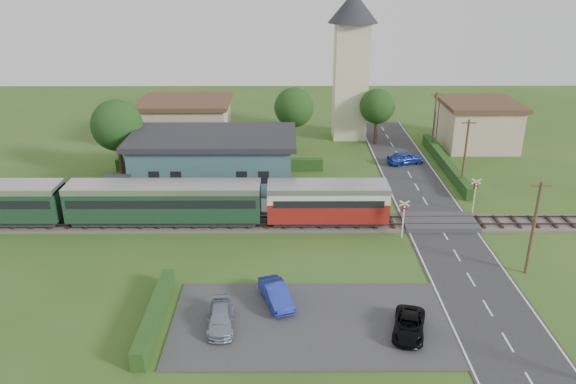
{
  "coord_description": "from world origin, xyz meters",
  "views": [
    {
      "loc": [
        -2.95,
        -40.92,
        20.58
      ],
      "look_at": [
        -2.77,
        4.0,
        2.19
      ],
      "focal_mm": 35.0,
      "sensor_mm": 36.0,
      "label": 1
    }
  ],
  "objects_px": {
    "car_on_road": "(405,158)",
    "church_tower": "(351,55)",
    "train": "(126,201)",
    "house_east": "(478,124)",
    "pedestrian_near": "(303,195)",
    "crossing_signal_far": "(475,191)",
    "equipment_hut": "(117,192)",
    "house_west": "(186,122)",
    "station_building": "(214,160)",
    "crossing_signal_near": "(404,213)",
    "car_park_blue": "(276,294)",
    "pedestrian_far": "(124,199)",
    "car_park_silver": "(220,319)",
    "car_park_dark": "(409,325)"
  },
  "relations": [
    {
      "from": "church_tower",
      "to": "car_park_silver",
      "type": "relative_size",
      "value": 4.62
    },
    {
      "from": "station_building",
      "to": "house_east",
      "type": "height_order",
      "value": "house_east"
    },
    {
      "from": "station_building",
      "to": "church_tower",
      "type": "height_order",
      "value": "church_tower"
    },
    {
      "from": "crossing_signal_near",
      "to": "crossing_signal_far",
      "type": "bearing_deg",
      "value": 33.69
    },
    {
      "from": "train",
      "to": "crossing_signal_far",
      "type": "height_order",
      "value": "train"
    },
    {
      "from": "car_on_road",
      "to": "church_tower",
      "type": "bearing_deg",
      "value": 7.61
    },
    {
      "from": "church_tower",
      "to": "crossing_signal_far",
      "type": "height_order",
      "value": "church_tower"
    },
    {
      "from": "car_park_blue",
      "to": "house_east",
      "type": "bearing_deg",
      "value": 36.55
    },
    {
      "from": "car_park_silver",
      "to": "pedestrian_far",
      "type": "distance_m",
      "value": 19.83
    },
    {
      "from": "car_park_dark",
      "to": "crossing_signal_near",
      "type": "bearing_deg",
      "value": 95.71
    },
    {
      "from": "pedestrian_near",
      "to": "pedestrian_far",
      "type": "distance_m",
      "value": 15.81
    },
    {
      "from": "house_west",
      "to": "pedestrian_near",
      "type": "relative_size",
      "value": 6.28
    },
    {
      "from": "house_west",
      "to": "crossing_signal_far",
      "type": "xyz_separation_m",
      "value": [
        28.6,
        -20.61,
        -0.65
      ]
    },
    {
      "from": "house_east",
      "to": "car_park_silver",
      "type": "distance_m",
      "value": 45.35
    },
    {
      "from": "house_east",
      "to": "crossing_signal_near",
      "type": "height_order",
      "value": "house_east"
    },
    {
      "from": "house_east",
      "to": "car_park_blue",
      "type": "xyz_separation_m",
      "value": [
        -23.6,
        -33.88,
        -2.07
      ]
    },
    {
      "from": "pedestrian_near",
      "to": "station_building",
      "type": "bearing_deg",
      "value": -48.53
    },
    {
      "from": "equipment_hut",
      "to": "crossing_signal_near",
      "type": "bearing_deg",
      "value": -12.94
    },
    {
      "from": "car_park_blue",
      "to": "car_park_silver",
      "type": "distance_m",
      "value": 4.19
    },
    {
      "from": "equipment_hut",
      "to": "car_on_road",
      "type": "height_order",
      "value": "equipment_hut"
    },
    {
      "from": "pedestrian_near",
      "to": "crossing_signal_far",
      "type": "bearing_deg",
      "value": 160.43
    },
    {
      "from": "house_west",
      "to": "crossing_signal_far",
      "type": "distance_m",
      "value": 35.26
    },
    {
      "from": "church_tower",
      "to": "pedestrian_near",
      "type": "xyz_separation_m",
      "value": [
        -6.41,
        -22.57,
        -8.92
      ]
    },
    {
      "from": "house_east",
      "to": "crossing_signal_far",
      "type": "height_order",
      "value": "house_east"
    },
    {
      "from": "equipment_hut",
      "to": "car_park_blue",
      "type": "distance_m",
      "value": 20.87
    },
    {
      "from": "car_park_blue",
      "to": "car_park_dark",
      "type": "xyz_separation_m",
      "value": [
        7.96,
        -3.25,
        -0.11
      ]
    },
    {
      "from": "train",
      "to": "crossing_signal_near",
      "type": "height_order",
      "value": "train"
    },
    {
      "from": "station_building",
      "to": "crossing_signal_near",
      "type": "relative_size",
      "value": 4.88
    },
    {
      "from": "car_on_road",
      "to": "car_park_blue",
      "type": "xyz_separation_m",
      "value": [
        -13.79,
        -27.3,
        -0.01
      ]
    },
    {
      "from": "equipment_hut",
      "to": "pedestrian_far",
      "type": "relative_size",
      "value": 1.43
    },
    {
      "from": "church_tower",
      "to": "car_park_silver",
      "type": "bearing_deg",
      "value": -106.45
    },
    {
      "from": "train",
      "to": "house_east",
      "type": "bearing_deg",
      "value": 31.25
    },
    {
      "from": "station_building",
      "to": "car_park_blue",
      "type": "xyz_separation_m",
      "value": [
        6.4,
        -20.87,
        -1.96
      ]
    },
    {
      "from": "house_west",
      "to": "car_park_silver",
      "type": "xyz_separation_m",
      "value": [
        8.07,
        -37.42,
        -2.16
      ]
    },
    {
      "from": "house_east",
      "to": "car_park_silver",
      "type": "xyz_separation_m",
      "value": [
        -26.93,
        -36.42,
        -2.16
      ]
    },
    {
      "from": "station_building",
      "to": "crossing_signal_near",
      "type": "distance_m",
      "value": 19.98
    },
    {
      "from": "church_tower",
      "to": "car_on_road",
      "type": "height_order",
      "value": "church_tower"
    },
    {
      "from": "train",
      "to": "pedestrian_far",
      "type": "relative_size",
      "value": 24.22
    },
    {
      "from": "station_building",
      "to": "crossing_signal_far",
      "type": "distance_m",
      "value": 24.51
    },
    {
      "from": "car_on_road",
      "to": "car_park_dark",
      "type": "height_order",
      "value": "car_on_road"
    },
    {
      "from": "pedestrian_near",
      "to": "house_west",
      "type": "bearing_deg",
      "value": -70.83
    },
    {
      "from": "crossing_signal_far",
      "to": "pedestrian_near",
      "type": "height_order",
      "value": "crossing_signal_far"
    },
    {
      "from": "house_east",
      "to": "car_on_road",
      "type": "bearing_deg",
      "value": -146.2
    },
    {
      "from": "equipment_hut",
      "to": "house_west",
      "type": "relative_size",
      "value": 0.24
    },
    {
      "from": "house_east",
      "to": "car_park_dark",
      "type": "xyz_separation_m",
      "value": [
        -15.64,
        -37.12,
        -2.18
      ]
    },
    {
      "from": "station_building",
      "to": "house_east",
      "type": "relative_size",
      "value": 1.82
    },
    {
      "from": "crossing_signal_near",
      "to": "car_park_dark",
      "type": "relative_size",
      "value": 0.85
    },
    {
      "from": "car_park_blue",
      "to": "car_park_silver",
      "type": "relative_size",
      "value": 1.04
    },
    {
      "from": "crossing_signal_far",
      "to": "car_on_road",
      "type": "xyz_separation_m",
      "value": [
        -3.42,
        13.03,
        -1.4
      ]
    },
    {
      "from": "house_west",
      "to": "house_east",
      "type": "bearing_deg",
      "value": -1.64
    }
  ]
}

